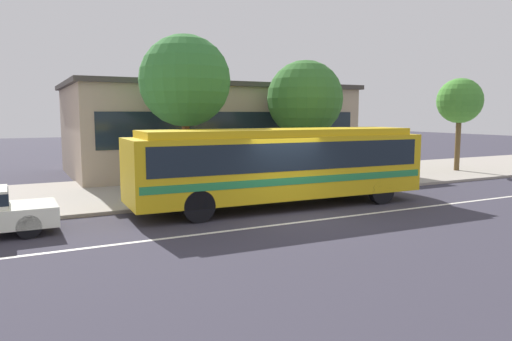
{
  "coord_description": "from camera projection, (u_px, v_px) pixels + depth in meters",
  "views": [
    {
      "loc": [
        -7.88,
        -12.84,
        3.28
      ],
      "look_at": [
        -0.27,
        1.98,
        1.3
      ],
      "focal_mm": 33.4,
      "sensor_mm": 36.0,
      "label": 1
    }
  ],
  "objects": [
    {
      "name": "ground_plane",
      "position": [
        292.0,
        217.0,
        15.3
      ],
      "size": [
        120.0,
        120.0,
        0.0
      ],
      "primitive_type": "plane",
      "color": "#363340"
    },
    {
      "name": "sidewalk_slab",
      "position": [
        211.0,
        186.0,
        21.42
      ],
      "size": [
        60.0,
        8.0,
        0.12
      ],
      "primitive_type": "cube",
      "color": "#A1988D",
      "rests_on": "ground_plane"
    },
    {
      "name": "lane_stripe_center",
      "position": [
        305.0,
        221.0,
        14.59
      ],
      "size": [
        56.0,
        0.16,
        0.01
      ],
      "primitive_type": "cube",
      "color": "silver",
      "rests_on": "ground_plane"
    },
    {
      "name": "transit_bus",
      "position": [
        281.0,
        162.0,
        16.74
      ],
      "size": [
        10.7,
        2.85,
        2.76
      ],
      "color": "gold",
      "rests_on": "ground_plane"
    },
    {
      "name": "pedestrian_waiting_near_sign",
      "position": [
        355.0,
        163.0,
        21.41
      ],
      "size": [
        0.38,
        0.38,
        1.67
      ],
      "color": "#333B44",
      "rests_on": "sidewalk_slab"
    },
    {
      "name": "pedestrian_walking_along_curb",
      "position": [
        170.0,
        172.0,
        17.86
      ],
      "size": [
        0.48,
        0.48,
        1.68
      ],
      "color": "#242C4A",
      "rests_on": "sidewalk_slab"
    },
    {
      "name": "bus_stop_sign",
      "position": [
        365.0,
        148.0,
        20.84
      ],
      "size": [
        0.12,
        0.44,
        2.6
      ],
      "color": "gray",
      "rests_on": "sidewalk_slab"
    },
    {
      "name": "street_tree_near_stop",
      "position": [
        185.0,
        81.0,
        19.42
      ],
      "size": [
        3.74,
        3.74,
        6.38
      ],
      "color": "brown",
      "rests_on": "sidewalk_slab"
    },
    {
      "name": "street_tree_mid_block",
      "position": [
        305.0,
        99.0,
        22.5
      ],
      "size": [
        3.6,
        3.6,
        5.68
      ],
      "color": "brown",
      "rests_on": "sidewalk_slab"
    },
    {
      "name": "street_tree_far_end",
      "position": [
        460.0,
        101.0,
        26.46
      ],
      "size": [
        2.49,
        2.49,
        5.15
      ],
      "color": "brown",
      "rests_on": "sidewalk_slab"
    },
    {
      "name": "station_building",
      "position": [
        207.0,
        129.0,
        27.38
      ],
      "size": [
        15.28,
        9.17,
        4.88
      ],
      "color": "tan",
      "rests_on": "ground_plane"
    }
  ]
}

